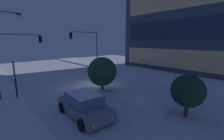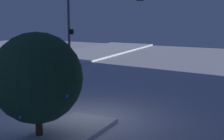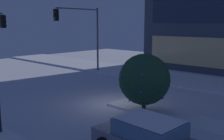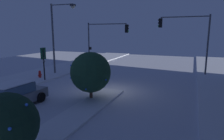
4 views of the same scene
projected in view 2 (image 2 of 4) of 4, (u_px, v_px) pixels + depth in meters
The scene contains 3 objects.
ground at pixel (86, 119), 12.21m from camera, with size 52.00×52.00×0.00m, color silver.
traffic_light_corner_near_left at pixel (97, 8), 22.66m from camera, with size 0.32×5.75×5.79m.
decorated_tree_median at pixel (37, 78), 10.00m from camera, with size 2.73×2.73×3.28m.
Camera 2 is at (10.11, 5.98, 3.89)m, focal length 54.15 mm.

